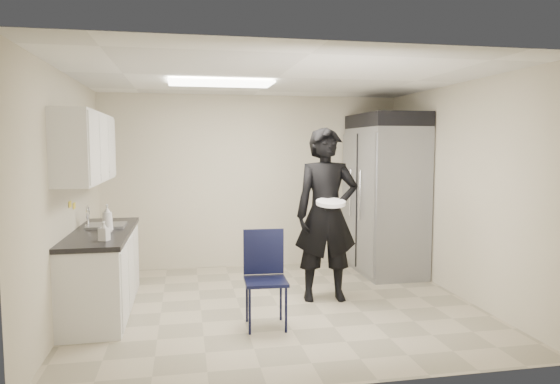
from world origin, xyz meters
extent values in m
plane|color=tan|center=(0.00, 0.00, 0.00)|extent=(4.50, 4.50, 0.00)
plane|color=white|center=(0.00, 0.00, 2.60)|extent=(4.50, 4.50, 0.00)
plane|color=beige|center=(0.00, 2.00, 1.30)|extent=(4.50, 0.00, 4.50)
plane|color=beige|center=(-2.25, 0.00, 1.30)|extent=(0.00, 4.00, 4.00)
plane|color=beige|center=(2.25, 0.00, 1.30)|extent=(0.00, 4.00, 4.00)
cube|color=white|center=(-0.60, 0.40, 2.57)|extent=(1.20, 0.60, 0.02)
cube|color=silver|center=(-1.95, 0.20, 0.43)|extent=(0.60, 1.90, 0.86)
cube|color=black|center=(-1.95, 0.20, 0.89)|extent=(0.64, 1.95, 0.05)
cube|color=gray|center=(-1.93, 0.45, 0.87)|extent=(0.42, 0.40, 0.14)
cylinder|color=silver|center=(-2.13, 0.45, 1.02)|extent=(0.02, 0.02, 0.24)
cube|color=silver|center=(-2.08, 0.20, 1.83)|extent=(0.35, 1.80, 0.75)
cube|color=black|center=(-2.14, 1.35, 1.62)|extent=(0.22, 0.30, 0.35)
cube|color=yellow|center=(-2.24, 0.10, 1.22)|extent=(0.00, 0.12, 0.07)
cube|color=yellow|center=(-2.24, 0.30, 1.18)|extent=(0.00, 0.12, 0.07)
cube|color=gray|center=(1.83, 1.27, 1.05)|extent=(0.80, 1.35, 2.10)
cube|color=black|center=(1.83, 1.27, 2.20)|extent=(0.80, 1.35, 0.20)
cube|color=black|center=(-0.24, -0.65, 0.48)|extent=(0.44, 0.44, 0.95)
imported|color=black|center=(0.61, 0.13, 1.03)|extent=(0.79, 0.56, 2.06)
cylinder|color=white|center=(0.59, -0.11, 1.20)|extent=(0.36, 0.36, 0.04)
imported|color=silver|center=(-1.86, 0.08, 1.06)|extent=(0.14, 0.14, 0.30)
imported|color=#B4B2BF|center=(-1.82, -0.43, 1.01)|extent=(0.11, 0.12, 0.19)
camera|label=1|loc=(-1.03, -5.53, 1.85)|focal=32.00mm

